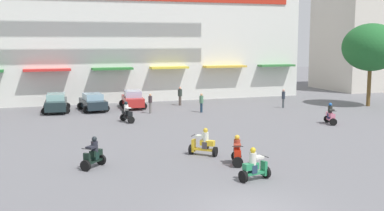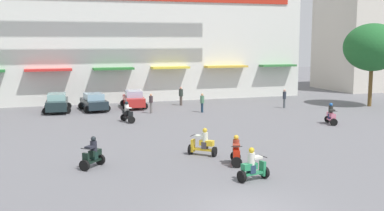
{
  "view_description": "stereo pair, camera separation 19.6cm",
  "coord_description": "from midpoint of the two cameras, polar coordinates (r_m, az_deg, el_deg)",
  "views": [
    {
      "loc": [
        -7.19,
        -14.69,
        6.05
      ],
      "look_at": [
        2.35,
        13.36,
        1.89
      ],
      "focal_mm": 44.17,
      "sensor_mm": 36.0,
      "label": 1
    },
    {
      "loc": [
        -7.0,
        -14.75,
        6.05
      ],
      "look_at": [
        2.35,
        13.36,
        1.89
      ],
      "focal_mm": 44.17,
      "sensor_mm": 36.0,
      "label": 2
    }
  ],
  "objects": [
    {
      "name": "ground_plane",
      "position": [
        29.25,
        -3.97,
        -3.97
      ],
      "size": [
        128.0,
        128.0,
        0.0
      ],
      "primitive_type": "plane",
      "color": "slate"
    },
    {
      "name": "colonial_building",
      "position": [
        51.02,
        -10.59,
        11.25
      ],
      "size": [
        40.04,
        15.73,
        20.37
      ],
      "color": "silver",
      "rests_on": "ground"
    },
    {
      "name": "flank_building_right",
      "position": [
        62.64,
        21.35,
        7.98
      ],
      "size": [
        12.38,
        8.79,
        13.27
      ],
      "color": "beige",
      "rests_on": "ground"
    },
    {
      "name": "plaza_tree_1",
      "position": [
        45.72,
        21.07,
        6.57
      ],
      "size": [
        4.94,
        5.42,
        7.49
      ],
      "color": "brown",
      "rests_on": "ground"
    },
    {
      "name": "parked_car_0",
      "position": [
        41.19,
        -15.84,
        0.34
      ],
      "size": [
        2.51,
        4.32,
        1.57
      ],
      "color": "#1A292B",
      "rests_on": "ground"
    },
    {
      "name": "parked_car_1",
      "position": [
        41.2,
        -11.63,
        0.42
      ],
      "size": [
        2.49,
        4.05,
        1.48
      ],
      "color": "#1C282F",
      "rests_on": "ground"
    },
    {
      "name": "parked_car_2",
      "position": [
        42.21,
        -6.92,
        0.75
      ],
      "size": [
        2.42,
        3.97,
        1.56
      ],
      "color": "#B62926",
      "rests_on": "ground"
    },
    {
      "name": "scooter_rider_0",
      "position": [
        20.68,
        7.64,
        -7.37
      ],
      "size": [
        1.49,
        0.83,
        1.48
      ],
      "color": "black",
      "rests_on": "ground"
    },
    {
      "name": "scooter_rider_1",
      "position": [
        23.17,
        5.59,
        -5.66
      ],
      "size": [
        0.96,
        1.43,
        1.45
      ],
      "color": "black",
      "rests_on": "ground"
    },
    {
      "name": "scooter_rider_2",
      "position": [
        22.95,
        -11.68,
        -5.87
      ],
      "size": [
        1.32,
        1.35,
        1.51
      ],
      "color": "black",
      "rests_on": "ground"
    },
    {
      "name": "scooter_rider_3",
      "position": [
        35.37,
        16.59,
        -1.17
      ],
      "size": [
        0.92,
        1.54,
        1.54
      ],
      "color": "black",
      "rests_on": "ground"
    },
    {
      "name": "scooter_rider_4",
      "position": [
        24.82,
        1.56,
        -4.68
      ],
      "size": [
        1.46,
        1.38,
        1.48
      ],
      "color": "black",
      "rests_on": "ground"
    },
    {
      "name": "scooter_rider_6",
      "position": [
        35.05,
        -7.65,
        -0.97
      ],
      "size": [
        0.87,
        1.55,
        1.53
      ],
      "color": "black",
      "rests_on": "ground"
    },
    {
      "name": "pedestrian_0",
      "position": [
        38.95,
        -4.83,
        0.42
      ],
      "size": [
        0.42,
        0.42,
        1.64
      ],
      "color": "slate",
      "rests_on": "ground"
    },
    {
      "name": "pedestrian_1",
      "position": [
        42.66,
        11.23,
        1.01
      ],
      "size": [
        0.4,
        0.4,
        1.69
      ],
      "color": "#444B4E",
      "rests_on": "ground"
    },
    {
      "name": "pedestrian_2",
      "position": [
        39.34,
        1.37,
        0.48
      ],
      "size": [
        0.35,
        0.35,
        1.6
      ],
      "color": "#1A3044",
      "rests_on": "ground"
    },
    {
      "name": "pedestrian_4",
      "position": [
        43.52,
        -1.21,
        1.29
      ],
      "size": [
        0.45,
        0.45,
        1.72
      ],
      "color": "#50453E",
      "rests_on": "ground"
    }
  ]
}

